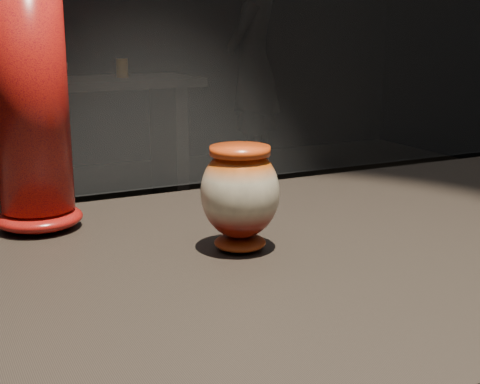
% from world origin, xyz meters
% --- Properties ---
extents(main_vase, '(0.14, 0.14, 0.15)m').
position_xyz_m(main_vase, '(-0.17, 0.03, 0.98)').
color(main_vase, maroon).
rests_on(main_vase, display_plinth).
extents(tall_vase, '(0.17, 0.17, 0.43)m').
position_xyz_m(tall_vase, '(-0.41, 0.27, 1.11)').
color(tall_vase, '#B81D0C').
rests_on(tall_vase, display_plinth).
extents(back_shelf, '(2.00, 0.60, 0.90)m').
position_xyz_m(back_shelf, '(0.07, 3.28, 0.64)').
color(back_shelf, black).
rests_on(back_shelf, ground).
extents(back_vase_mid, '(0.22, 0.22, 0.20)m').
position_xyz_m(back_vase_mid, '(0.20, 3.32, 1.00)').
color(back_vase_mid, maroon).
rests_on(back_vase_mid, back_shelf).
extents(back_vase_right, '(0.07, 0.07, 0.11)m').
position_xyz_m(back_vase_right, '(0.63, 3.29, 0.96)').
color(back_vase_right, '#865913').
rests_on(back_vase_right, back_shelf).
extents(visitor, '(0.77, 0.76, 1.80)m').
position_xyz_m(visitor, '(2.06, 4.29, 0.90)').
color(visitor, black).
rests_on(visitor, ground).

